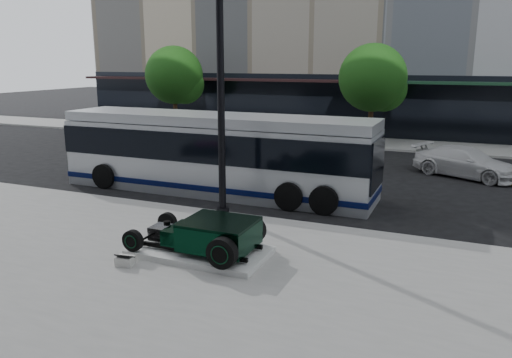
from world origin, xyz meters
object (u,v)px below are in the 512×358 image
at_px(white_sedan, 466,162).
at_px(transit_bus, 216,153).
at_px(lamppost, 221,106).
at_px(hot_rod, 212,234).

bearing_deg(white_sedan, transit_bus, 150.24).
height_order(lamppost, transit_bus, lamppost).
height_order(hot_rod, lamppost, lamppost).
relative_size(hot_rod, lamppost, 0.44).
bearing_deg(hot_rod, lamppost, 112.38).
distance_m(hot_rod, white_sedan, 13.64).
distance_m(hot_rod, transit_bus, 6.86).
distance_m(transit_bus, white_sedan, 10.79).
xyz_separation_m(transit_bus, white_sedan, (8.72, 6.30, -0.85)).
bearing_deg(transit_bus, white_sedan, 35.84).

